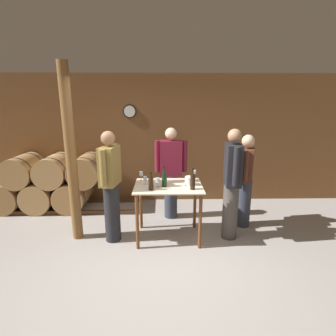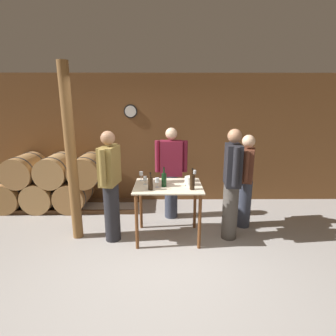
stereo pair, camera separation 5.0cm
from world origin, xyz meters
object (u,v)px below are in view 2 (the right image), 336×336
Objects in this scene: wine_glass_near_center at (145,179)px; person_visitor_near_door at (171,171)px; wooden_post at (71,156)px; wine_glass_far_side at (194,173)px; wine_bottle_left at (164,179)px; wine_bottle_far_left at (150,183)px; ice_bucket at (189,181)px; person_visitor_with_scarf at (246,180)px; wine_glass_near_left at (141,174)px; person_visitor_bearded at (110,185)px; person_host at (232,183)px; wine_glass_near_right at (157,180)px; wine_bottle_center at (192,181)px.

person_visitor_near_door is at bearing 60.32° from wine_glass_near_center.
wine_glass_far_side is (1.91, 0.31, -0.36)m from wooden_post.
wooden_post is 1.45m from wine_bottle_left.
person_visitor_near_door is (0.13, 0.85, -0.10)m from wine_bottle_left.
wine_glass_near_center is (-0.10, 0.26, -0.01)m from wine_bottle_far_left.
wine_glass_far_side is (0.50, 0.40, -0.00)m from wine_bottle_left.
person_visitor_near_door is at bearing 81.60° from wine_bottle_left.
person_visitor_with_scarf is (1.00, 0.39, -0.10)m from ice_bucket.
person_visitor_near_door is (0.50, 0.53, -0.10)m from wine_glass_near_left.
person_host is at bearing 1.33° from person_visitor_bearded.
wooden_post is 2.86m from person_visitor_with_scarf.
wine_bottle_far_left is 1.73× the size of wine_glass_near_right.
wooden_post reaches higher than person_visitor_near_door.
wine_glass_near_left is (1.03, 0.23, -0.35)m from wooden_post.
person_visitor_with_scarf is at bearing 11.85° from person_visitor_bearded.
wine_bottle_left is 0.18× the size of person_visitor_near_door.
person_visitor_near_door reaches higher than wine_glass_near_right.
person_visitor_bearded reaches higher than wine_bottle_far_left.
wine_glass_near_center is at bearing 160.85° from wine_bottle_center.
person_visitor_bearded is at bearing 177.04° from wine_glass_near_right.
wine_glass_near_center is at bearing -168.10° from person_visitor_with_scarf.
wine_bottle_far_left is 0.81× the size of wine_bottle_center.
wooden_post is at bearing -170.82° from wine_glass_far_side.
wine_bottle_left is 0.82m from person_visitor_bearded.
person_visitor_near_door is (1.53, 0.76, -0.45)m from wooden_post.
person_visitor_with_scarf is (1.68, 0.35, -0.13)m from wine_glass_near_center.
wine_bottle_left is at bearing -3.67° from wooden_post.
wooden_post is at bearing -153.63° from person_visitor_near_door.
person_visitor_near_door is at bearing 138.75° from person_host.
wine_glass_near_right is 0.72m from person_visitor_bearded.
wine_bottle_left is at bearing -177.63° from person_host.
person_host reaches higher than wine_glass_near_left.
person_visitor_near_door is (0.94, 0.85, -0.02)m from person_visitor_bearded.
wine_glass_far_side is (0.70, 0.55, 0.01)m from wine_bottle_far_left.
wooden_post reaches higher than person_visitor_with_scarf.
wine_glass_near_center is at bearing 143.51° from wine_glass_near_right.
wooden_post is 17.89× the size of wine_glass_near_right.
person_visitor_near_door reaches higher than wine_glass_near_left.
person_host is 1.86m from person_visitor_bearded.
person_visitor_with_scarf reaches higher than wine_bottle_far_left.
ice_bucket is at bearing 10.84° from wine_bottle_left.
wooden_post is 17.97× the size of wine_glass_far_side.
wine_glass_near_right is at bearing -167.24° from ice_bucket.
wine_glass_far_side is at bearing 35.66° from wine_glass_near_right.
person_host is at bearing -129.41° from person_visitor_with_scarf.
person_visitor_with_scarf is at bearing 18.43° from wine_bottle_left.
person_visitor_bearded is (-1.20, -0.07, -0.03)m from ice_bucket.
person_host is 1.04× the size of person_visitor_near_door.
wine_bottle_left is 1.47m from person_visitor_with_scarf.
wine_bottle_center is 0.66m from person_host.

